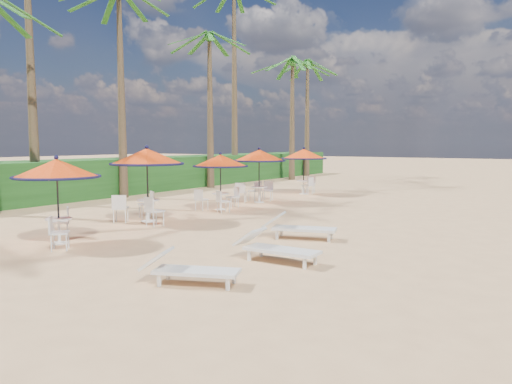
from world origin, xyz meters
TOP-DOWN VIEW (x-y plane):
  - ground at (0.00, 0.00)m, footprint 160.00×160.00m
  - scrub_hedge at (-13.50, 11.00)m, footprint 3.00×40.00m
  - station_0 at (-4.72, -0.25)m, footprint 2.19×2.19m
  - station_1 at (-5.43, 3.58)m, footprint 2.42×2.42m
  - station_2 at (-5.15, 7.24)m, footprint 2.15×2.19m
  - station_3 at (-5.23, 10.10)m, footprint 2.31×2.31m
  - station_4 at (-5.18, 14.36)m, footprint 2.30×2.30m
  - lounger_near at (0.52, -1.32)m, footprint 1.90×1.20m
  - lounger_mid at (0.95, 1.08)m, footprint 1.94×0.61m
  - lounger_far at (0.13, 3.67)m, footprint 2.08×1.17m
  - palm_3 at (-11.66, 8.25)m, footprint 5.00×5.00m
  - palm_4 at (-11.51, 14.75)m, footprint 5.00×5.00m
  - palm_5 at (-12.46, 18.52)m, footprint 5.00×5.00m
  - palm_6 at (-10.57, 22.83)m, footprint 5.00×5.00m
  - palm_7 at (-11.57, 27.09)m, footprint 5.00×5.00m

SIDE VIEW (x-z plane):
  - ground at x=0.00m, z-range 0.00..0.00m
  - lounger_near at x=0.52m, z-range -0.02..0.63m
  - lounger_mid at x=0.95m, z-range -0.02..0.67m
  - lounger_far at x=0.13m, z-range -0.02..0.69m
  - scrub_hedge at x=-13.50m, z-range 0.00..1.80m
  - station_2 at x=-5.15m, z-range 0.52..2.76m
  - station_0 at x=-4.72m, z-range 0.60..2.89m
  - station_3 at x=-5.23m, z-range 0.56..2.97m
  - station_4 at x=-5.18m, z-range 0.63..3.02m
  - station_1 at x=-5.43m, z-range 0.58..3.11m
  - palm_6 at x=-10.57m, z-range 3.46..11.88m
  - palm_4 at x=-11.51m, z-range 3.65..12.52m
  - palm_7 at x=-11.57m, z-range 3.68..12.59m
  - palm_3 at x=-11.66m, z-range 4.04..13.77m
  - palm_5 at x=-12.46m, z-range 5.25..17.83m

